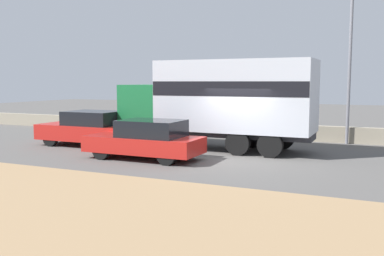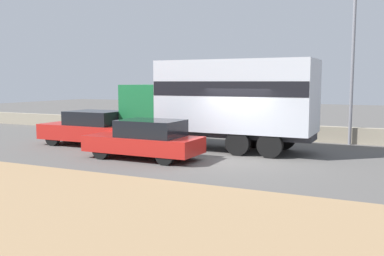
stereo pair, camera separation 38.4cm
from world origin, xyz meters
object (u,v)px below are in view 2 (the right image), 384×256
Objects in this scene: box_truck at (222,99)px; pedestrian at (144,118)px; car_sedan_second at (91,128)px; street_lamp at (354,37)px; car_hatchback at (146,139)px.

box_truck is 4.21× the size of pedestrian.
pedestrian reaches higher than car_sedan_second.
street_lamp reaches higher than pedestrian.
street_lamp is at bearing -140.87° from box_truck.
car_hatchback is 4.25m from car_sedan_second.
box_truck reaches higher than car_sedan_second.
pedestrian is (-9.55, -1.66, -3.67)m from street_lamp.
car_sedan_second is (-3.86, 1.78, 0.05)m from car_hatchback.
car_sedan_second is at bearing 13.89° from box_truck.
box_truck reaches higher than pedestrian.
box_truck reaches higher than car_hatchback.
box_truck is 5.49m from pedestrian.
street_lamp is at bearing -132.30° from car_hatchback.
pedestrian is at bearing -57.60° from car_hatchback.
car_sedan_second is at bearing -24.74° from car_hatchback.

